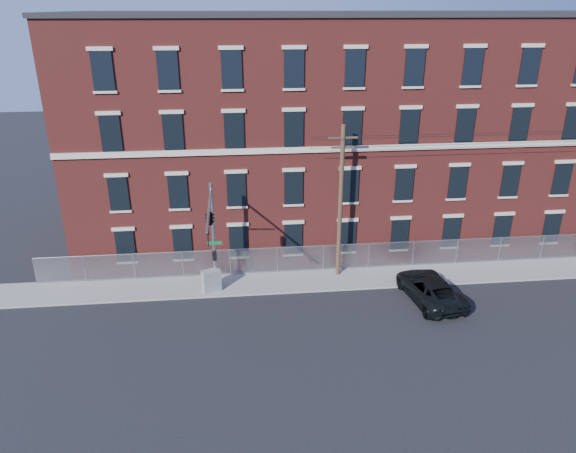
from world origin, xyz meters
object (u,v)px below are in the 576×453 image
(utility_pole_near, at_px, (341,200))
(utility_cabinet, at_px, (211,281))
(traffic_signal_mast, at_px, (211,225))
(pickup_truck, at_px, (430,288))

(utility_pole_near, xyz_separation_m, utility_cabinet, (-8.29, -1.40, -4.51))
(traffic_signal_mast, distance_m, pickup_truck, 13.76)
(traffic_signal_mast, height_order, pickup_truck, traffic_signal_mast)
(traffic_signal_mast, bearing_deg, pickup_truck, -1.27)
(utility_pole_near, relative_size, utility_cabinet, 7.07)
(traffic_signal_mast, xyz_separation_m, utility_cabinet, (-0.29, 2.02, -4.56))
(utility_pole_near, bearing_deg, pickup_truck, -36.77)
(utility_pole_near, bearing_deg, traffic_signal_mast, -156.86)
(pickup_truck, bearing_deg, utility_pole_near, -43.90)
(pickup_truck, relative_size, utility_cabinet, 3.95)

